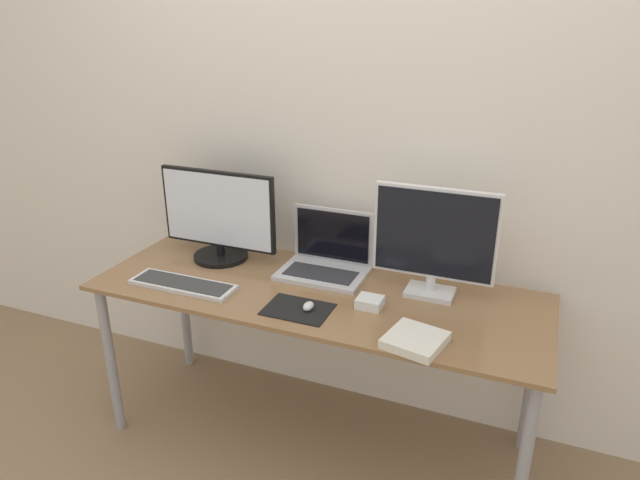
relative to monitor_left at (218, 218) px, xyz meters
The scene contains 10 objects.
wall_back 0.66m from the monitor_left, 26.31° to the left, with size 7.00×0.05×2.50m.
desk 0.60m from the monitor_left, 14.72° to the right, with size 1.80×0.65×0.73m.
monitor_left is the anchor object (origin of this frame).
monitor_right 0.94m from the monitor_left, ahead, with size 0.47×0.13×0.43m.
laptop 0.51m from the monitor_left, ahead, with size 0.36×0.25×0.26m.
keyboard 0.36m from the monitor_left, 88.64° to the right, with size 0.44×0.13×0.02m.
mousepad 0.63m from the monitor_left, 30.73° to the right, with size 0.24×0.18×0.00m.
mouse 0.65m from the monitor_left, 28.46° to the right, with size 0.04×0.06×0.03m.
book 1.06m from the monitor_left, 21.13° to the right, with size 0.21×0.22×0.03m.
power_brick 0.80m from the monitor_left, 13.86° to the right, with size 0.09×0.08×0.04m.
Camera 1 is at (0.78, -1.54, 1.76)m, focal length 32.00 mm.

